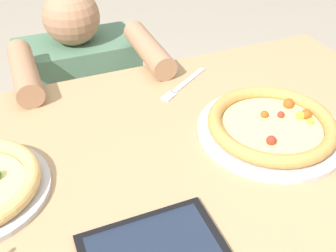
{
  "coord_description": "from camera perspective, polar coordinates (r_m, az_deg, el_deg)",
  "views": [
    {
      "loc": [
        -0.3,
        -0.61,
        1.33
      ],
      "look_at": [
        -0.02,
        0.07,
        0.78
      ],
      "focal_mm": 43.47,
      "sensor_mm": 36.0,
      "label": 1
    }
  ],
  "objects": [
    {
      "name": "diner_seated",
      "position": [
        1.59,
        -11.25,
        0.47
      ],
      "size": [
        0.43,
        0.53,
        0.92
      ],
      "color": "#333847",
      "rests_on": "ground"
    },
    {
      "name": "fork",
      "position": [
        1.12,
        2.07,
        5.76
      ],
      "size": [
        0.18,
        0.13,
        0.0
      ],
      "color": "silver",
      "rests_on": "dining_table"
    },
    {
      "name": "pizza_near",
      "position": [
        0.97,
        14.32,
        0.03
      ],
      "size": [
        0.34,
        0.34,
        0.04
      ],
      "color": "#B7B7BC",
      "rests_on": "dining_table"
    },
    {
      "name": "dining_table",
      "position": [
        0.97,
        2.58,
        -8.94
      ],
      "size": [
        1.26,
        0.83,
        0.75
      ],
      "color": "tan",
      "rests_on": "ground"
    }
  ]
}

